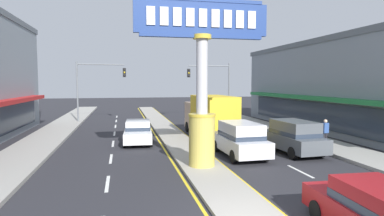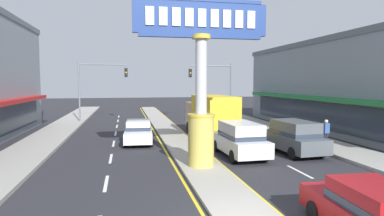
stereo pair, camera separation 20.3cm
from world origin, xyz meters
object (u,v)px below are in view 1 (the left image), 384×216
(storefront_right, at_px, (351,86))
(suv_far_left_oncoming, at_px, (240,139))
(sedan_near_right_lane, at_px, (138,132))
(box_truck_near_left_lane, at_px, (210,114))
(sedan_far_right_lane, at_px, (377,212))
(suv_mid_left_lane, at_px, (293,136))
(district_sign, at_px, (202,85))
(traffic_light_right_side, at_px, (214,81))
(pedestrian_near_kerb, at_px, (325,131))
(traffic_light_left_side, at_px, (95,81))

(storefront_right, bearing_deg, suv_far_left_oncoming, -150.40)
(sedan_near_right_lane, xyz_separation_m, box_truck_near_left_lane, (5.40, 1.41, 0.91))
(sedan_far_right_lane, bearing_deg, suv_mid_left_lane, 71.74)
(district_sign, xyz_separation_m, suv_mid_left_lane, (5.96, 2.12, -2.98))
(storefront_right, height_order, sedan_far_right_lane, storefront_right)
(storefront_right, distance_m, suv_mid_left_lane, 11.86)
(traffic_light_right_side, xyz_separation_m, suv_mid_left_lane, (-0.28, -17.61, -3.26))
(sedan_far_right_lane, distance_m, suv_far_left_oncoming, 9.89)
(sedan_far_right_lane, height_order, suv_mid_left_lane, suv_mid_left_lane)
(traffic_light_right_side, height_order, suv_mid_left_lane, traffic_light_right_side)
(district_sign, xyz_separation_m, suv_far_left_oncoming, (2.66, 1.99, -2.98))
(sedan_near_right_lane, bearing_deg, sedan_far_right_lane, -70.62)
(suv_mid_left_lane, distance_m, suv_far_left_oncoming, 3.30)
(district_sign, bearing_deg, suv_mid_left_lane, 19.60)
(traffic_light_right_side, height_order, box_truck_near_left_lane, traffic_light_right_side)
(box_truck_near_left_lane, height_order, pedestrian_near_kerb, box_truck_near_left_lane)
(traffic_light_left_side, distance_m, suv_mid_left_lane, 21.30)
(sedan_near_right_lane, height_order, box_truck_near_left_lane, box_truck_near_left_lane)
(sedan_near_right_lane, relative_size, sedan_far_right_lane, 1.00)
(traffic_light_right_side, height_order, sedan_near_right_lane, traffic_light_right_side)
(sedan_far_right_lane, relative_size, pedestrian_near_kerb, 2.63)
(storefront_right, distance_m, traffic_light_left_side, 23.69)
(storefront_right, bearing_deg, district_sign, -149.06)
(sedan_far_right_lane, bearing_deg, storefront_right, 53.67)
(traffic_light_left_side, bearing_deg, box_truck_near_left_lane, -49.90)
(storefront_right, bearing_deg, traffic_light_right_side, 129.86)
(suv_mid_left_lane, bearing_deg, box_truck_near_left_lane, 116.40)
(district_sign, distance_m, suv_far_left_oncoming, 4.46)
(district_sign, height_order, box_truck_near_left_lane, district_sign)
(sedan_far_right_lane, bearing_deg, sedan_near_right_lane, 109.38)
(sedan_near_right_lane, bearing_deg, traffic_light_right_side, 54.65)
(storefront_right, height_order, suv_far_left_oncoming, storefront_right)
(traffic_light_left_side, xyz_separation_m, suv_far_left_oncoming, (8.90, -17.29, -3.26))
(box_truck_near_left_lane, bearing_deg, sedan_near_right_lane, -165.33)
(district_sign, bearing_deg, sedan_near_right_lane, 110.27)
(sedan_far_right_lane, bearing_deg, traffic_light_right_side, 82.60)
(suv_far_left_oncoming, bearing_deg, traffic_light_right_side, 78.58)
(traffic_light_left_side, relative_size, traffic_light_right_side, 1.00)
(traffic_light_left_side, xyz_separation_m, pedestrian_near_kerb, (14.67, -16.58, -3.12))
(traffic_light_right_side, bearing_deg, traffic_light_left_side, -177.91)
(box_truck_near_left_lane, bearing_deg, traffic_light_left_side, 130.10)
(traffic_light_right_side, height_order, pedestrian_near_kerb, traffic_light_right_side)
(sedan_near_right_lane, bearing_deg, suv_mid_left_lane, -30.44)
(traffic_light_right_side, xyz_separation_m, pedestrian_near_kerb, (2.18, -17.03, -3.12))
(box_truck_near_left_lane, distance_m, pedestrian_near_kerb, 8.21)
(storefront_right, xyz_separation_m, sedan_near_right_lane, (-17.79, -1.89, -3.04))
(storefront_right, height_order, traffic_light_left_side, storefront_right)
(traffic_light_right_side, bearing_deg, sedan_near_right_lane, -125.35)
(traffic_light_left_side, height_order, suv_far_left_oncoming, traffic_light_left_side)
(district_sign, height_order, suv_far_left_oncoming, district_sign)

